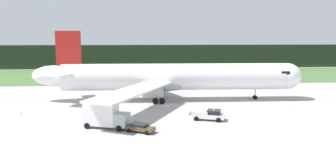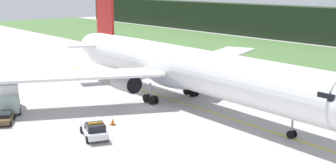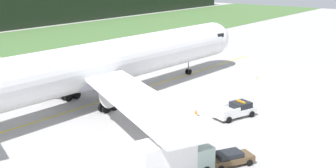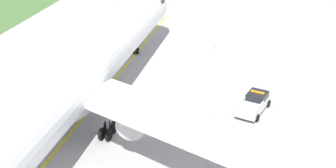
{
  "view_description": "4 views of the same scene",
  "coord_description": "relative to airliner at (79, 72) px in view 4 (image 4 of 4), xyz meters",
  "views": [
    {
      "loc": [
        -4.28,
        -62.55,
        13.83
      ],
      "look_at": [
        1.19,
        5.16,
        3.62
      ],
      "focal_mm": 33.69,
      "sensor_mm": 36.0,
      "label": 1
    },
    {
      "loc": [
        48.75,
        -35.46,
        16.53
      ],
      "look_at": [
        6.91,
        -1.61,
        4.62
      ],
      "focal_mm": 48.32,
      "sensor_mm": 36.0,
      "label": 2
    },
    {
      "loc": [
        -35.3,
        -34.36,
        17.1
      ],
      "look_at": [
        3.86,
        -3.94,
        3.41
      ],
      "focal_mm": 44.37,
      "sensor_mm": 36.0,
      "label": 3
    },
    {
      "loc": [
        -34.3,
        -10.71,
        21.92
      ],
      "look_at": [
        5.5,
        -2.91,
        2.89
      ],
      "focal_mm": 45.82,
      "sensor_mm": 36.0,
      "label": 4
    }
  ],
  "objects": [
    {
      "name": "taxiway_centerline_main",
      "position": [
        0.5,
        -0.02,
        -5.04
      ],
      "size": [
        76.67,
        2.65,
        0.01
      ],
      "primitive_type": "cube",
      "rotation": [
        0.0,
        0.0,
        -0.03
      ],
      "color": "yellow",
      "rests_on": "ground"
    },
    {
      "name": "ops_pickup_truck",
      "position": [
        4.82,
        -17.28,
        -4.14
      ],
      "size": [
        5.74,
        3.7,
        1.94
      ],
      "color": "silver",
      "rests_on": "ground"
    },
    {
      "name": "apron_cone",
      "position": [
        2.23,
        -13.26,
        -4.64
      ],
      "size": [
        0.66,
        0.66,
        0.82
      ],
      "color": "black",
      "rests_on": "ground"
    },
    {
      "name": "taxiway_edge_light_east",
      "position": [
        22.36,
        -11.46,
        -4.78
      ],
      "size": [
        0.12,
        0.12,
        0.48
      ],
      "color": "yellow",
      "rests_on": "ground"
    },
    {
      "name": "airliner",
      "position": [
        0.0,
        0.0,
        0.0
      ],
      "size": [
        58.71,
        50.44,
        15.06
      ],
      "color": "white",
      "rests_on": "ground"
    },
    {
      "name": "ground",
      "position": [
        -1.95,
        -5.3,
        -5.04
      ],
      "size": [
        320.0,
        320.0,
        0.0
      ],
      "primitive_type": "plane",
      "color": "#A5A2A1"
    }
  ]
}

